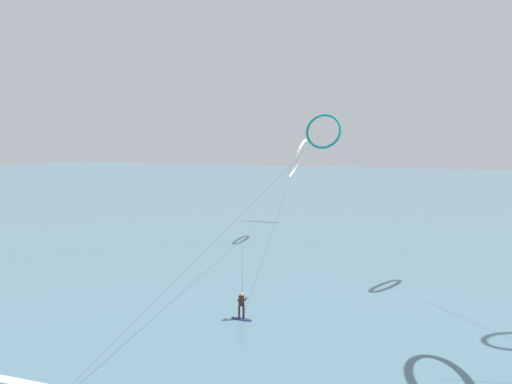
% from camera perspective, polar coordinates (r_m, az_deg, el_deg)
% --- Properties ---
extents(sea_water, '(400.00, 200.00, 0.08)m').
position_cam_1_polar(sea_water, '(108.74, 18.20, 0.23)').
color(sea_water, slate).
rests_on(sea_water, ground).
extents(surfer_navy, '(1.40, 0.72, 1.70)m').
position_cam_1_polar(surfer_navy, '(27.91, -1.87, -14.58)').
color(surfer_navy, navy).
rests_on(surfer_navy, ground).
extents(kite_teal, '(4.95, 50.58, 14.86)m').
position_cam_1_polar(kite_teal, '(61.69, 8.62, 7.68)').
color(kite_teal, teal).
rests_on(kite_teal, ground).
extents(kite_ivory, '(5.80, 25.96, 11.30)m').
position_cam_1_polar(kite_ivory, '(49.48, 5.27, 4.22)').
color(kite_ivory, silver).
rests_on(kite_ivory, ground).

